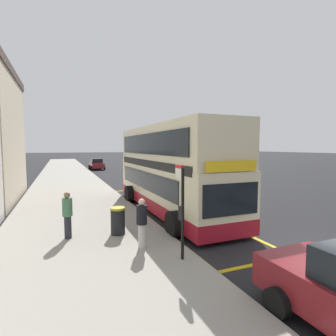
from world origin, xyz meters
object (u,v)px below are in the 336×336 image
parked_car_maroon_across (97,164)px  litter_bin (118,221)px  pedestrian_further_back (142,221)px  pedestrian_waiting_near_sign (67,213)px  double_decker_bus (169,172)px  bus_stop_sign (181,204)px

parked_car_maroon_across → litter_bin: (-3.11, -30.66, -0.16)m
parked_car_maroon_across → litter_bin: bearing=86.0°
parked_car_maroon_across → pedestrian_further_back: size_ratio=2.65×
litter_bin → pedestrian_waiting_near_sign: bearing=172.8°
double_decker_bus → pedestrian_waiting_near_sign: bearing=-150.6°
pedestrian_further_back → litter_bin: size_ratio=1.59×
double_decker_bus → litter_bin: bearing=-137.4°
double_decker_bus → pedestrian_further_back: bearing=-121.8°
litter_bin → parked_car_maroon_across: bearing=84.2°
parked_car_maroon_across → litter_bin: size_ratio=4.20×
double_decker_bus → parked_car_maroon_across: double_decker_bus is taller
double_decker_bus → pedestrian_waiting_near_sign: (-5.05, -2.85, -1.03)m
litter_bin → bus_stop_sign: bearing=-65.5°
bus_stop_sign → litter_bin: size_ratio=2.70×
parked_car_maroon_across → pedestrian_further_back: 32.37m
pedestrian_waiting_near_sign → pedestrian_further_back: (2.15, -1.82, -0.04)m
pedestrian_further_back → parked_car_maroon_across: bearing=85.3°
pedestrian_further_back → litter_bin: bearing=105.3°
pedestrian_waiting_near_sign → litter_bin: size_ratio=1.65×
pedestrian_waiting_near_sign → bus_stop_sign: bearing=-45.2°
pedestrian_waiting_near_sign → double_decker_bus: bearing=29.4°
double_decker_bus → litter_bin: 4.75m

